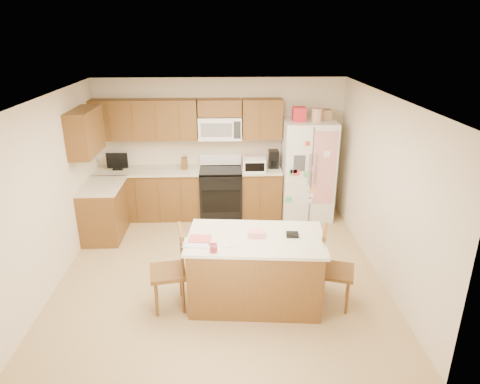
{
  "coord_description": "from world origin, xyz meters",
  "views": [
    {
      "loc": [
        0.08,
        -5.44,
        3.33
      ],
      "look_at": [
        0.29,
        0.35,
        1.08
      ],
      "focal_mm": 32.0,
      "sensor_mm": 36.0,
      "label": 1
    }
  ],
  "objects_px": {
    "island": "(255,269)",
    "windsor_chair_back": "(259,251)",
    "stove": "(221,192)",
    "windsor_chair_right": "(334,270)",
    "windsor_chair_left": "(170,271)",
    "refrigerator": "(307,169)"
  },
  "relations": [
    {
      "from": "windsor_chair_right",
      "to": "windsor_chair_back",
      "type": "bearing_deg",
      "value": 144.21
    },
    {
      "from": "windsor_chair_back",
      "to": "windsor_chair_left",
      "type": "bearing_deg",
      "value": -151.51
    },
    {
      "from": "stove",
      "to": "windsor_chair_left",
      "type": "xyz_separation_m",
      "value": [
        -0.62,
        -2.76,
        0.03
      ]
    },
    {
      "from": "stove",
      "to": "windsor_chair_left",
      "type": "relative_size",
      "value": 1.07
    },
    {
      "from": "refrigerator",
      "to": "windsor_chair_right",
      "type": "distance_m",
      "value": 2.77
    },
    {
      "from": "island",
      "to": "windsor_chair_left",
      "type": "relative_size",
      "value": 1.66
    },
    {
      "from": "windsor_chair_back",
      "to": "windsor_chair_right",
      "type": "distance_m",
      "value": 1.11
    },
    {
      "from": "stove",
      "to": "windsor_chair_right",
      "type": "relative_size",
      "value": 1.1
    },
    {
      "from": "refrigerator",
      "to": "windsor_chair_left",
      "type": "xyz_separation_m",
      "value": [
        -2.19,
        -2.7,
        -0.42
      ]
    },
    {
      "from": "stove",
      "to": "island",
      "type": "xyz_separation_m",
      "value": [
        0.44,
        -2.7,
        -0.01
      ]
    },
    {
      "from": "refrigerator",
      "to": "windsor_chair_left",
      "type": "relative_size",
      "value": 1.93
    },
    {
      "from": "island",
      "to": "windsor_chair_left",
      "type": "height_order",
      "value": "windsor_chair_left"
    },
    {
      "from": "island",
      "to": "windsor_chair_right",
      "type": "relative_size",
      "value": 1.72
    },
    {
      "from": "stove",
      "to": "windsor_chair_right",
      "type": "height_order",
      "value": "stove"
    },
    {
      "from": "stove",
      "to": "refrigerator",
      "type": "xyz_separation_m",
      "value": [
        1.57,
        -0.06,
        0.45
      ]
    },
    {
      "from": "island",
      "to": "windsor_chair_right",
      "type": "distance_m",
      "value": 0.99
    },
    {
      "from": "island",
      "to": "windsor_chair_back",
      "type": "bearing_deg",
      "value": 81.11
    },
    {
      "from": "island",
      "to": "windsor_chair_right",
      "type": "height_order",
      "value": "windsor_chair_right"
    },
    {
      "from": "island",
      "to": "windsor_chair_back",
      "type": "height_order",
      "value": "island"
    },
    {
      "from": "island",
      "to": "windsor_chair_back",
      "type": "xyz_separation_m",
      "value": [
        0.09,
        0.56,
        -0.05
      ]
    },
    {
      "from": "stove",
      "to": "refrigerator",
      "type": "distance_m",
      "value": 1.63
    },
    {
      "from": "stove",
      "to": "island",
      "type": "relative_size",
      "value": 0.64
    }
  ]
}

